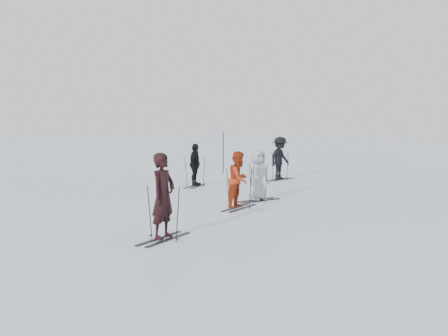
% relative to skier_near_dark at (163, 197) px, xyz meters
% --- Properties ---
extents(ground, '(120.00, 120.00, 0.00)m').
position_rel_skier_near_dark_xyz_m(ground, '(-2.15, 4.26, -0.87)').
color(ground, silver).
rests_on(ground, ground).
extents(skier_near_dark, '(0.49, 0.68, 1.74)m').
position_rel_skier_near_dark_xyz_m(skier_near_dark, '(0.00, 0.00, 0.00)').
color(skier_near_dark, black).
rests_on(skier_near_dark, ground).
extents(skier_red, '(0.67, 0.82, 1.58)m').
position_rel_skier_near_dark_xyz_m(skier_red, '(-0.86, 4.14, -0.08)').
color(skier_red, '#A73112').
rests_on(skier_red, ground).
extents(skier_grey, '(0.69, 0.87, 1.55)m').
position_rel_skier_near_dark_xyz_m(skier_grey, '(-1.15, 5.67, -0.10)').
color(skier_grey, '#A7ADB1').
rests_on(skier_grey, ground).
extents(skier_uphill_left, '(0.67, 1.02, 1.62)m').
position_rel_skier_near_dark_xyz_m(skier_uphill_left, '(-5.08, 7.52, -0.06)').
color(skier_uphill_left, black).
rests_on(skier_uphill_left, ground).
extents(skier_uphill_far, '(0.80, 1.25, 1.83)m').
position_rel_skier_near_dark_xyz_m(skier_uphill_far, '(-3.54, 11.51, 0.04)').
color(skier_uphill_far, black).
rests_on(skier_uphill_far, ground).
extents(skis_near_dark, '(1.63, 0.99, 1.13)m').
position_rel_skier_near_dark_xyz_m(skis_near_dark, '(0.00, 0.00, -0.30)').
color(skis_near_dark, black).
rests_on(skis_near_dark, ground).
extents(skis_red, '(1.67, 0.99, 1.16)m').
position_rel_skier_near_dark_xyz_m(skis_red, '(-0.86, 4.14, -0.29)').
color(skis_red, black).
rests_on(skis_red, ground).
extents(skis_grey, '(1.80, 1.30, 1.18)m').
position_rel_skier_near_dark_xyz_m(skis_grey, '(-1.15, 5.67, -0.28)').
color(skis_grey, black).
rests_on(skis_grey, ground).
extents(skis_uphill_left, '(1.86, 1.35, 1.22)m').
position_rel_skier_near_dark_xyz_m(skis_uphill_left, '(-5.08, 7.52, -0.26)').
color(skis_uphill_left, black).
rests_on(skis_uphill_left, ground).
extents(skis_uphill_far, '(1.81, 1.09, 1.25)m').
position_rel_skier_near_dark_xyz_m(skis_uphill_far, '(-3.54, 11.51, -0.24)').
color(skis_uphill_far, black).
rests_on(skis_uphill_far, ground).
extents(piste_marker, '(0.05, 0.05, 2.03)m').
position_rel_skier_near_dark_xyz_m(piste_marker, '(-7.25, 12.54, 0.15)').
color(piste_marker, black).
rests_on(piste_marker, ground).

